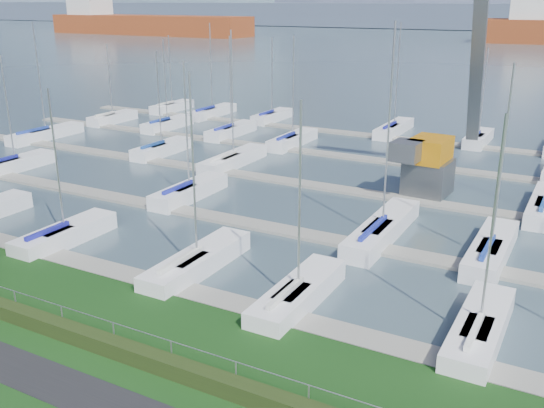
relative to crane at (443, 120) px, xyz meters
The scene contains 7 objects.
path 33.08m from the crane, 99.16° to the right, with size 160.00×2.00×0.04m, color black.
hedge 30.50m from the crane, 99.95° to the right, with size 80.00×0.70×0.70m, color #223012.
fence 29.98m from the crane, 100.08° to the right, with size 0.04×0.04×80.00m, color #9C9EA5.
docks 8.26m from the crane, 148.11° to the right, with size 90.00×41.60×0.25m.
crane is the anchor object (origin of this frame).
cargo_ship_west 233.96m from the crane, 135.69° to the left, with size 93.99×19.03×21.50m.
sailboat_fleet 6.80m from the crane, behind, with size 75.21×49.71×13.35m.
Camera 1 is at (15.44, -16.35, 13.93)m, focal length 40.00 mm.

